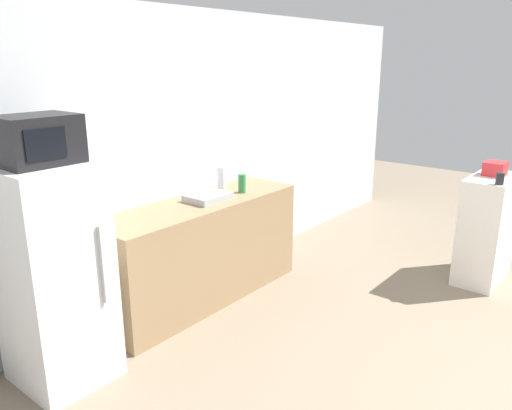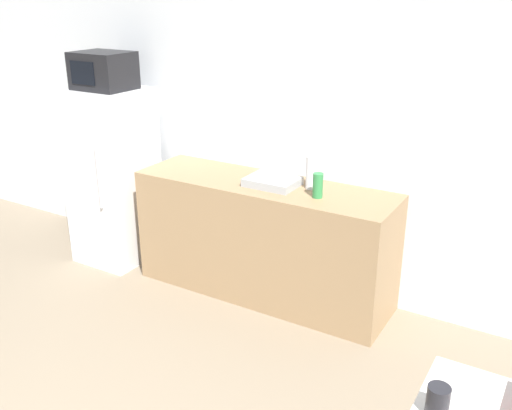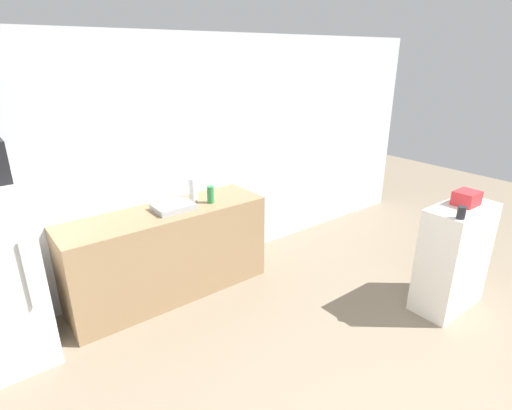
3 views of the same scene
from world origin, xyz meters
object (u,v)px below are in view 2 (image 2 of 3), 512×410
(refrigerator, at_px, (114,177))
(bottle_tall, at_px, (312,173))
(microwave, at_px, (103,71))
(jar, at_px, (438,401))
(bottle_short, at_px, (318,185))

(refrigerator, distance_m, bottle_tall, 1.86)
(microwave, bearing_deg, bottle_tall, 5.30)
(jar, bearing_deg, bottle_short, 124.01)
(bottle_tall, distance_m, jar, 2.54)
(microwave, height_order, jar, microwave)
(bottle_short, height_order, jar, jar)
(microwave, height_order, bottle_short, microwave)
(bottle_tall, relative_size, jar, 2.28)
(bottle_tall, bearing_deg, jar, -55.62)
(microwave, relative_size, bottle_short, 2.60)
(refrigerator, height_order, jar, refrigerator)
(refrigerator, distance_m, bottle_short, 1.97)
(refrigerator, xyz_separation_m, bottle_tall, (1.83, 0.17, 0.29))
(refrigerator, bearing_deg, jar, -30.51)
(refrigerator, height_order, bottle_tall, refrigerator)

